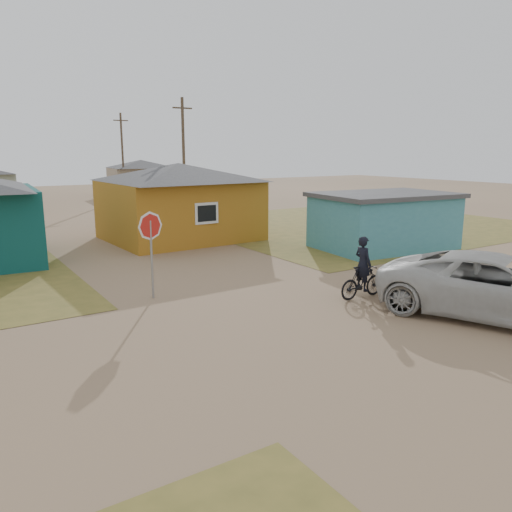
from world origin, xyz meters
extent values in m
plane|color=#927354|center=(0.00, 0.00, 0.00)|extent=(120.00, 120.00, 0.00)
cube|color=olive|center=(14.00, 13.00, 0.01)|extent=(20.00, 18.00, 0.00)
cube|color=#A66A19|center=(2.50, 14.00, 1.50)|extent=(7.21, 6.24, 3.00)
pyramid|color=#363639|center=(2.50, 14.00, 3.45)|extent=(7.72, 6.76, 0.90)
cube|color=silver|center=(2.50, 10.97, 1.65)|extent=(1.20, 0.06, 1.00)
cube|color=black|center=(2.50, 10.94, 1.65)|extent=(0.95, 0.04, 0.75)
cube|color=teal|center=(9.50, 6.50, 1.20)|extent=(6.39, 4.61, 2.40)
cube|color=#363639|center=(9.50, 6.50, 2.50)|extent=(6.71, 4.93, 0.20)
cube|color=gray|center=(10.00, 40.00, 1.40)|extent=(6.41, 5.50, 2.80)
pyramid|color=#363639|center=(10.00, 40.00, 3.20)|extent=(6.95, 6.05, 0.80)
cylinder|color=brown|center=(6.50, 22.00, 4.00)|extent=(0.20, 0.20, 8.00)
cube|color=brown|center=(6.50, 22.00, 7.30)|extent=(1.40, 0.10, 0.10)
cylinder|color=brown|center=(7.50, 38.00, 4.00)|extent=(0.20, 0.20, 8.00)
cube|color=brown|center=(7.50, 38.00, 7.30)|extent=(1.40, 0.10, 0.10)
cylinder|color=gray|center=(-2.70, 4.57, 1.22)|extent=(0.07, 0.07, 2.44)
imported|color=black|center=(2.78, 1.05, 0.52)|extent=(1.73, 0.50, 1.04)
imported|color=black|center=(2.78, 1.05, 1.10)|extent=(0.41, 0.62, 1.71)
imported|color=#B7B7B3|center=(4.53, -2.33, 0.87)|extent=(5.16, 6.91, 1.74)
camera|label=1|loc=(-8.13, -9.76, 4.52)|focal=35.00mm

